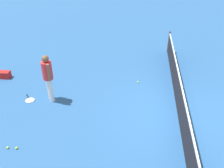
% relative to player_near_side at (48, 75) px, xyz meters
% --- Properties ---
extents(ground_plane, '(40.00, 40.00, 0.00)m').
position_rel_player_near_side_xyz_m(ground_plane, '(0.29, 4.33, -1.01)').
color(ground_plane, '#265693').
extents(court_net, '(10.09, 0.09, 1.07)m').
position_rel_player_near_side_xyz_m(court_net, '(0.29, 4.33, -0.51)').
color(court_net, '#4C4C51').
rests_on(court_net, ground_plane).
extents(player_near_side, '(0.48, 0.48, 1.70)m').
position_rel_player_near_side_xyz_m(player_near_side, '(0.00, 0.00, 0.00)').
color(player_near_side, white).
rests_on(player_near_side, ground_plane).
extents(tennis_racket_near_player, '(0.56, 0.50, 0.03)m').
position_rel_player_near_side_xyz_m(tennis_racket_near_player, '(0.14, -0.75, -1.00)').
color(tennis_racket_near_player, white).
rests_on(tennis_racket_near_player, ground_plane).
extents(tennis_ball_by_net, '(0.07, 0.07, 0.07)m').
position_rel_player_near_side_xyz_m(tennis_ball_by_net, '(-1.53, 2.97, -0.98)').
color(tennis_ball_by_net, '#C6E033').
rests_on(tennis_ball_by_net, ground_plane).
extents(tennis_ball_midcourt, '(0.07, 0.07, 0.07)m').
position_rel_player_near_side_xyz_m(tennis_ball_midcourt, '(2.35, -0.14, -0.98)').
color(tennis_ball_midcourt, '#C6E033').
rests_on(tennis_ball_midcourt, ground_plane).
extents(tennis_ball_baseline, '(0.07, 0.07, 0.07)m').
position_rel_player_near_side_xyz_m(tennis_ball_baseline, '(2.37, -0.39, -0.98)').
color(tennis_ball_baseline, '#C6E033').
rests_on(tennis_ball_baseline, ground_plane).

